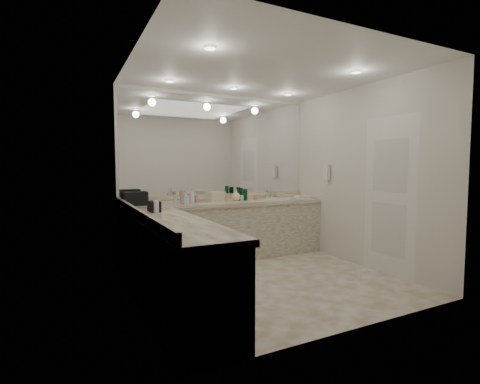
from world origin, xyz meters
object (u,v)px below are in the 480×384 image
hand_towel (302,197)px  soap_bottle_a (192,196)px  soap_bottle_b (185,197)px  sink (278,199)px  wall_phone (327,172)px  soap_bottle_c (236,195)px  black_toiletry_bag (135,199)px  cream_cosmetic_case (215,196)px

hand_towel → soap_bottle_a: 1.98m
hand_towel → soap_bottle_b: 2.11m
sink → soap_bottle_a: bearing=178.9°
wall_phone → soap_bottle_c: (-1.38, 0.54, -0.36)m
black_toiletry_bag → hand_towel: (2.80, -0.09, -0.07)m
wall_phone → black_toiletry_bag: 3.02m
black_toiletry_bag → hand_towel: black_toiletry_bag is taller
hand_towel → cream_cosmetic_case: bearing=175.8°
hand_towel → soap_bottle_a: (-1.97, 0.08, 0.09)m
wall_phone → hand_towel: bearing=108.3°
sink → cream_cosmetic_case: bearing=176.9°
wall_phone → cream_cosmetic_case: (-1.73, 0.56, -0.37)m
wall_phone → soap_bottle_b: 2.33m
sink → soap_bottle_b: size_ratio=2.28×
soap_bottle_c → hand_towel: bearing=-4.3°
cream_cosmetic_case → sink: bearing=-20.9°
cream_cosmetic_case → hand_towel: size_ratio=1.12×
sink → black_toiletry_bag: bearing=179.2°
soap_bottle_c → cream_cosmetic_case: bearing=176.3°
wall_phone → cream_cosmetic_case: size_ratio=0.87×
wall_phone → hand_towel: wall_phone is taller
black_toiletry_bag → cream_cosmetic_case: bearing=1.4°
sink → black_toiletry_bag: 2.34m
wall_phone → soap_bottle_b: bearing=169.2°
cream_cosmetic_case → soap_bottle_a: soap_bottle_a is taller
sink → soap_bottle_a: 1.52m
black_toiletry_bag → soap_bottle_c: (1.57, 0.01, -0.00)m
wall_phone → hand_towel: size_ratio=0.98×
sink → soap_bottle_a: size_ratio=2.08×
hand_towel → soap_bottle_c: (-1.23, 0.09, 0.07)m
soap_bottle_c → wall_phone: bearing=-21.3°
soap_bottle_b → soap_bottle_c: size_ratio=1.06×
soap_bottle_b → soap_bottle_c: 0.88m
wall_phone → soap_bottle_a: (-2.12, 0.53, -0.34)m
soap_bottle_a → sink: bearing=-1.1°
wall_phone → soap_bottle_c: bearing=158.7°
sink → soap_bottle_b: bearing=-177.6°
black_toiletry_bag → soap_bottle_c: bearing=0.2°
soap_bottle_b → soap_bottle_c: bearing=7.0°
sink → soap_bottle_c: (-0.77, 0.04, 0.10)m
black_toiletry_bag → soap_bottle_a: size_ratio=1.55×
cream_cosmetic_case → soap_bottle_b: (-0.53, -0.13, 0.02)m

